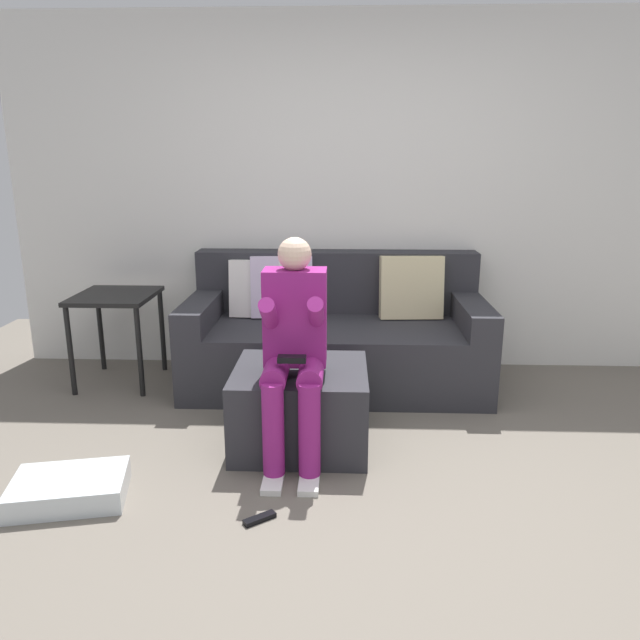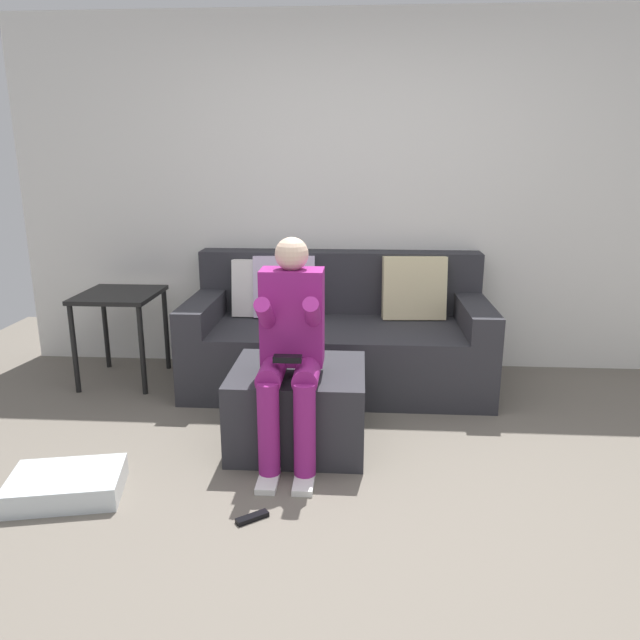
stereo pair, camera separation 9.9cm
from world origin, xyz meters
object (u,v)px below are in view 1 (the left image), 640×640
side_table (116,308)px  remote_near_ottoman (260,519)px  ottoman (301,406)px  storage_bin (69,489)px  couch_sectional (335,336)px  person_seated (294,344)px

side_table → remote_near_ottoman: (1.23, -1.69, -0.54)m
ottoman → remote_near_ottoman: size_ratio=4.82×
storage_bin → side_table: side_table is taller
storage_bin → remote_near_ottoman: storage_bin is taller
couch_sectional → ottoman: (-0.17, -1.00, -0.12)m
couch_sectional → person_seated: size_ratio=1.75×
remote_near_ottoman → side_table: bearing=89.0°
couch_sectional → side_table: (-1.53, -0.07, 0.21)m
couch_sectional → storage_bin: 2.05m
couch_sectional → ottoman: 1.02m
couch_sectional → ottoman: size_ratio=2.81×
ottoman → side_table: bearing=145.8°
side_table → remote_near_ottoman: bearing=-54.0°
person_seated → remote_near_ottoman: (-0.11, -0.58, -0.63)m
storage_bin → side_table: size_ratio=0.79×
person_seated → remote_near_ottoman: size_ratio=7.76×
couch_sectional → side_table: bearing=-177.3°
person_seated → storage_bin: (-1.03, -0.45, -0.59)m
person_seated → storage_bin: person_seated is taller
couch_sectional → ottoman: bearing=-99.9°
couch_sectional → storage_bin: (-1.22, -1.62, -0.28)m
couch_sectional → remote_near_ottoman: (-0.30, -1.76, -0.33)m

